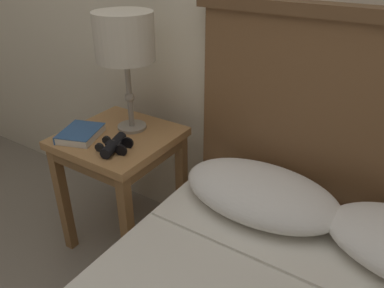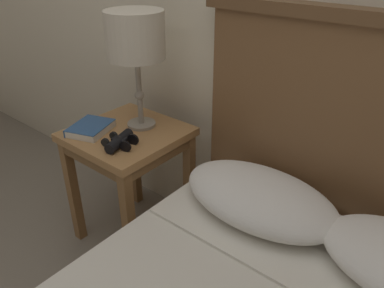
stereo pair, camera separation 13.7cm
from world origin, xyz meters
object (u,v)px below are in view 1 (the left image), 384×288
(table_lamp, at_px, (125,40))
(nightstand, at_px, (120,153))
(binoculars_pair, at_px, (114,145))
(book_on_nightstand, at_px, (80,134))

(table_lamp, bearing_deg, nightstand, -97.14)
(table_lamp, relative_size, binoculars_pair, 3.10)
(table_lamp, relative_size, book_on_nightstand, 2.26)
(nightstand, height_order, binoculars_pair, binoculars_pair)
(table_lamp, distance_m, binoculars_pair, 0.43)
(nightstand, relative_size, binoculars_pair, 3.63)
(table_lamp, height_order, binoculars_pair, table_lamp)
(nightstand, relative_size, book_on_nightstand, 2.65)
(book_on_nightstand, bearing_deg, nightstand, 41.87)
(table_lamp, distance_m, book_on_nightstand, 0.45)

